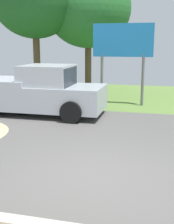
# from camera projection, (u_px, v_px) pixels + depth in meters

# --- Properties ---
(ground_plane) EXTENTS (40.00, 22.00, 0.20)m
(ground_plane) POSITION_uv_depth(u_px,v_px,m) (116.00, 136.00, 9.03)
(ground_plane) COLOR #565451
(pickup_truck) EXTENTS (5.20, 2.28, 1.88)m
(pickup_truck) POSITION_uv_depth(u_px,v_px,m) (37.00, 92.00, 11.46)
(pickup_truck) COLOR #ADB2BA
(pickup_truck) RESTS_ON ground_plane
(roadside_billboard) EXTENTS (2.60, 0.12, 3.50)m
(roadside_billboard) POSITION_uv_depth(u_px,v_px,m) (123.00, 46.00, 12.86)
(roadside_billboard) COLOR slate
(roadside_billboard) RESTS_ON ground_plane
(tree_center_back) EXTENTS (4.66, 4.66, 6.63)m
(tree_center_back) POSITION_uv_depth(u_px,v_px,m) (88.00, 9.00, 16.29)
(tree_center_back) COLOR brown
(tree_center_back) RESTS_ON ground_plane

